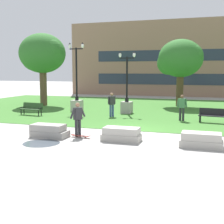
{
  "coord_description": "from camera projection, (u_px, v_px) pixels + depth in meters",
  "views": [
    {
      "loc": [
        4.02,
        -16.31,
        3.28
      ],
      "look_at": [
        -0.81,
        -1.4,
        1.2
      ],
      "focal_mm": 50.0,
      "sensor_mm": 36.0,
      "label": 1
    }
  ],
  "objects": [
    {
      "name": "tree_far_left",
      "position": [
        42.0,
        54.0,
        29.04
      ],
      "size": [
        4.52,
        4.31,
        6.7
      ],
      "color": "brown",
      "rests_on": "grass_lawn"
    },
    {
      "name": "ground_plane",
      "position": [
        134.0,
        131.0,
        17.04
      ],
      "size": [
        140.0,
        140.0,
        0.0
      ],
      "primitive_type": "plane",
      "color": "#A3A09B"
    },
    {
      "name": "park_bench_near_left",
      "position": [
        32.0,
        108.0,
        23.04
      ],
      "size": [
        1.85,
        0.74,
        0.9
      ],
      "color": "#284723",
      "rests_on": "grass_lawn"
    },
    {
      "name": "concrete_block_center",
      "position": [
        49.0,
        131.0,
        15.49
      ],
      "size": [
        1.83,
        0.9,
        0.64
      ],
      "color": "#9E9991",
      "rests_on": "ground"
    },
    {
      "name": "person_bystander_near_lawn",
      "position": [
        182.0,
        106.0,
        20.34
      ],
      "size": [
        0.69,
        0.27,
        1.71
      ],
      "color": "#28282D",
      "rests_on": "grass_lawn"
    },
    {
      "name": "person_bystander_far_lawn",
      "position": [
        112.0,
        103.0,
        22.18
      ],
      "size": [
        0.47,
        0.55,
        1.71
      ],
      "color": "#384C7A",
      "rests_on": "grass_lawn"
    },
    {
      "name": "tree_near_right",
      "position": [
        180.0,
        59.0,
        28.2
      ],
      "size": [
        4.21,
        4.01,
        6.09
      ],
      "color": "#4C3823",
      "rests_on": "grass_lawn"
    },
    {
      "name": "lamp_post_right",
      "position": [
        77.0,
        98.0,
        25.11
      ],
      "size": [
        1.32,
        0.8,
        5.47
      ],
      "color": "#ADA89E",
      "rests_on": "grass_lawn"
    },
    {
      "name": "lamp_post_left",
      "position": [
        127.0,
        101.0,
        23.92
      ],
      "size": [
        1.32,
        0.8,
        4.7
      ],
      "color": "gray",
      "rests_on": "grass_lawn"
    },
    {
      "name": "puddle",
      "position": [
        41.0,
        143.0,
        14.19
      ],
      "size": [
        1.67,
        1.67,
        0.01
      ],
      "primitive_type": "cylinder",
      "color": "#47515B",
      "rests_on": "ground"
    },
    {
      "name": "person_skateboarder",
      "position": [
        78.0,
        118.0,
        15.53
      ],
      "size": [
        0.47,
        1.05,
        1.71
      ],
      "color": "#28282D",
      "rests_on": "ground"
    },
    {
      "name": "park_bench_near_right",
      "position": [
        214.0,
        115.0,
        19.61
      ],
      "size": [
        1.85,
        0.75,
        0.9
      ],
      "color": "black",
      "rests_on": "grass_lawn"
    },
    {
      "name": "skateboard",
      "position": [
        81.0,
        136.0,
        15.38
      ],
      "size": [
        1.04,
        0.31,
        0.14
      ],
      "color": "maroon",
      "rests_on": "ground"
    },
    {
      "name": "grass_lawn",
      "position": [
        162.0,
        109.0,
        26.47
      ],
      "size": [
        40.0,
        20.0,
        0.02
      ],
      "primitive_type": "cube",
      "color": "#3D752D",
      "rests_on": "ground"
    },
    {
      "name": "concrete_block_left",
      "position": [
        121.0,
        134.0,
        14.65
      ],
      "size": [
        1.8,
        0.9,
        0.64
      ],
      "color": "#B2ADA3",
      "rests_on": "ground"
    },
    {
      "name": "building_facade_distant",
      "position": [
        188.0,
        58.0,
        39.23
      ],
      "size": [
        31.6,
        1.03,
        9.7
      ],
      "color": "#8E6B56",
      "rests_on": "ground"
    },
    {
      "name": "concrete_block_right",
      "position": [
        201.0,
        140.0,
        13.42
      ],
      "size": [
        1.8,
        0.9,
        0.64
      ],
      "color": "#B2ADA3",
      "rests_on": "ground"
    }
  ]
}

